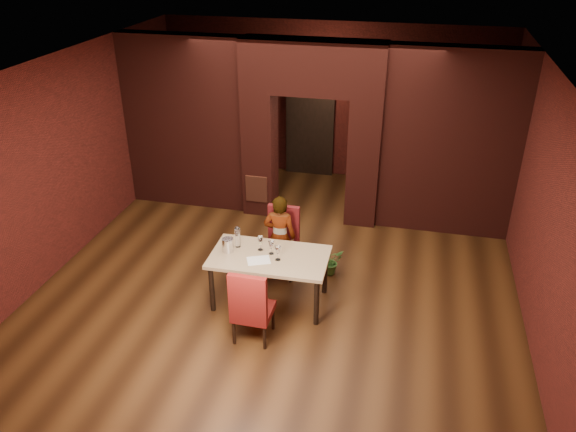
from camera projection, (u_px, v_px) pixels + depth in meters
The scene contains 25 objects.
floor at pixel (285, 271), 8.86m from camera, with size 8.00×8.00×0.00m, color #462811.
ceiling at pixel (285, 67), 7.37m from camera, with size 7.00×8.00×0.04m, color silver.
wall_back at pixel (330, 102), 11.56m from camera, with size 7.00×0.04×3.20m, color maroon.
wall_front at pixel (173, 367), 4.67m from camera, with size 7.00×0.04×3.20m, color maroon.
wall_left at pixel (69, 157), 8.83m from camera, with size 0.04×8.00×3.20m, color maroon.
wall_right at pixel (542, 203), 7.41m from camera, with size 0.04×8.00×3.20m, color maroon.
pillar_left at pixel (260, 153), 10.24m from camera, with size 0.55×0.55×2.30m, color maroon.
pillar_right at pixel (364, 162), 9.86m from camera, with size 0.55×0.55×2.30m, color maroon.
lintel at pixel (313, 67), 9.31m from camera, with size 2.45×0.55×0.90m, color maroon.
wing_wall_left at pixel (186, 123), 10.32m from camera, with size 2.27×0.35×3.20m, color maroon.
wing_wall_right at pixel (450, 144), 9.36m from camera, with size 2.27×0.35×3.20m, color maroon.
vent_panel at pixel (256, 189), 10.27m from camera, with size 0.40×0.03×0.50m, color #A04A2E.
rear_door at pixel (310, 127), 11.85m from camera, with size 0.90×0.08×2.10m, color black.
rear_door_frame at pixel (310, 127), 11.81m from camera, with size 1.02×0.04×2.22m, color black.
dining_table at pixel (270, 279), 7.98m from camera, with size 1.64×0.92×0.77m, color tan.
chair_far at pixel (281, 243), 8.56m from camera, with size 0.49×0.49×1.08m, color maroon.
chair_near at pixel (253, 303), 7.22m from camera, with size 0.49×0.49×1.08m, color maroon.
person_seated at pixel (280, 237), 8.46m from camera, with size 0.49×0.32×1.35m, color silver.
wine_glass_a at pixel (260, 243), 7.89m from camera, with size 0.09×0.09×0.21m, color silver, non-canonical shape.
wine_glass_b at pixel (271, 247), 7.80m from camera, with size 0.08×0.08×0.20m, color white, non-canonical shape.
wine_glass_c at pixel (278, 253), 7.66m from camera, with size 0.09×0.09×0.22m, color white, non-canonical shape.
tasting_sheet at pixel (259, 260), 7.69m from camera, with size 0.31×0.23×0.00m, color white.
wine_bucket at pixel (228, 245), 7.87m from camera, with size 0.16×0.16×0.20m, color silver.
water_bottle at pixel (238, 237), 7.95m from camera, with size 0.07×0.07×0.32m, color white.
potted_plant at pixel (330, 261), 8.72m from camera, with size 0.39×0.33×0.43m, color #325F23.
Camera 1 is at (1.74, -7.23, 4.89)m, focal length 35.00 mm.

